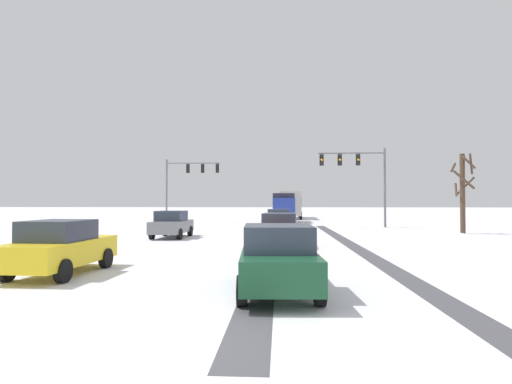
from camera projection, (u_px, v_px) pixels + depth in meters
ground_plane at (183, 337)px, 6.71m from camera, size 300.00×300.00×0.00m
wheel_track_left_lane at (270, 244)px, 21.37m from camera, size 0.78×32.42×0.01m
wheel_track_right_lane at (350, 244)px, 21.13m from camera, size 0.75×32.42×0.01m
sidewalk_kerb_right at (493, 247)px, 19.31m from camera, size 4.00×32.42×0.12m
traffic_signal_near_right at (358, 169)px, 33.77m from camera, size 5.42×0.39×6.50m
traffic_signal_far_left at (188, 176)px, 42.71m from camera, size 5.59×0.40×6.50m
car_white_lead at (279, 220)px, 30.80m from camera, size 1.92×4.15×1.62m
car_grey_second at (172, 224)px, 25.13m from camera, size 1.91×4.14×1.62m
car_red_third at (280, 230)px, 20.02m from camera, size 2.00×4.18×1.62m
car_yellow_cab_fourth at (60, 247)px, 12.47m from camera, size 1.95×4.16×1.62m
car_dark_green_fifth at (278, 259)px, 9.93m from camera, size 2.00×4.18×1.62m
bus_oncoming at (291, 203)px, 53.99m from camera, size 2.90×11.07×3.38m
box_truck_delivery at (283, 207)px, 43.54m from camera, size 2.37×7.42×3.02m
bare_tree_sidewalk_mid at (463, 189)px, 28.27m from camera, size 1.75×1.73×5.42m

